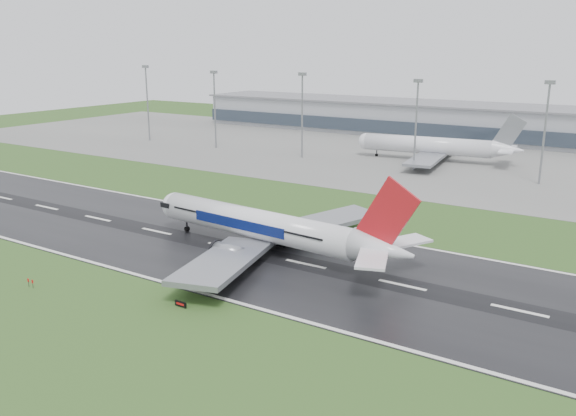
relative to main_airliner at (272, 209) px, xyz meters
The scene contains 12 objects.
ground 32.16m from the main_airliner, behind, with size 520.00×520.00×0.00m, color #294B1B.
runway 32.14m from the main_airliner, behind, with size 400.00×45.00×0.10m, color black.
apron 127.16m from the main_airliner, 104.01° to the left, with size 400.00×130.00×0.08m, color slate.
terminal 185.61m from the main_airliner, 99.52° to the left, with size 240.00×36.00×15.00m, color gray.
main_airliner is the anchor object (origin of this frame).
parked_airliner 118.78m from the main_airliner, 93.50° to the left, with size 61.77×57.51×18.10m, color silver, non-canonical shape.
runway_sign 31.41m from the main_airliner, 85.65° to the right, with size 2.30×0.26×1.04m, color black, non-canonical shape.
floodmast_0 165.55m from the main_airliner, 143.65° to the left, with size 0.64×0.64×32.31m, color gray.
floodmast_1 136.30m from the main_airliner, 133.94° to the left, with size 0.64×0.64×30.73m, color gray.
floodmast_2 111.21m from the main_airliner, 118.00° to the left, with size 0.64×0.64×30.86m, color gray.
floodmast_3 98.45m from the main_airliner, 94.08° to the left, with size 0.64×0.64×29.71m, color gray.
floodmast_4 103.92m from the main_airliner, 70.91° to the left, with size 0.64×0.64×30.40m, color gray.
Camera 1 is at (96.01, -94.51, 40.94)m, focal length 37.27 mm.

